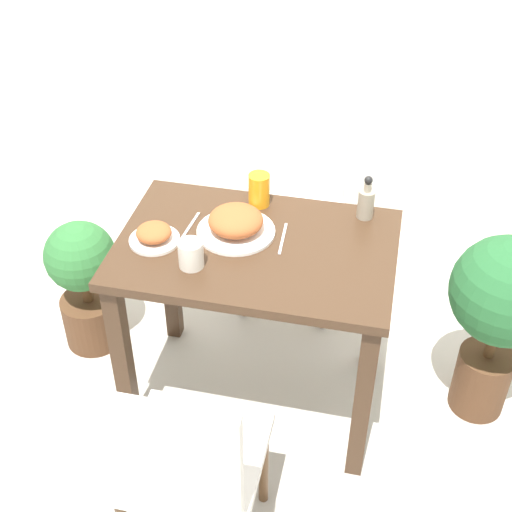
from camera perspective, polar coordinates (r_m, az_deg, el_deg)
The scene contains 13 objects.
ground_plane at distance 2.99m, azimuth 0.00°, elevation -10.93°, with size 16.00×16.00×0.00m, color #B7B2A8.
dining_table at distance 2.55m, azimuth 0.00°, elevation -1.62°, with size 0.96×0.64×0.77m.
chair_near at distance 2.17m, azimuth -5.68°, elevation -16.21°, with size 0.42×0.42×0.89m.
chair_far at distance 3.18m, azimuth 3.22°, elevation 4.66°, with size 0.42×0.42×0.89m.
food_plate at distance 2.49m, azimuth -1.63°, elevation 2.66°, with size 0.28×0.28×0.10m.
side_plate at distance 2.48m, azimuth -8.16°, elevation 1.69°, with size 0.18×0.18×0.06m.
drink_cup at distance 2.35m, azimuth -5.23°, elevation 0.14°, with size 0.08×0.08×0.09m.
juice_glass at distance 2.63m, azimuth 0.25°, elevation 5.32°, with size 0.08×0.08×0.13m.
sauce_bottle at distance 2.59m, azimuth 8.80°, elevation 4.31°, with size 0.06×0.06×0.17m.
fork_utensil at distance 2.55m, azimuth -5.29°, elevation 2.40°, with size 0.02×0.17×0.00m.
spoon_utensil at distance 2.48m, azimuth 2.16°, elevation 1.41°, with size 0.02×0.18×0.00m.
potted_plant_left at distance 3.06m, azimuth -13.55°, elevation -1.88°, with size 0.29×0.29×0.61m.
potted_plant_right at distance 2.72m, azimuth 19.09°, elevation -3.88°, with size 0.40×0.40×0.81m.
Camera 1 is at (0.43, -1.91, 2.26)m, focal length 50.00 mm.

